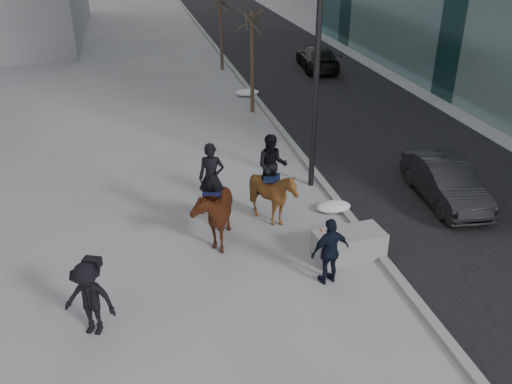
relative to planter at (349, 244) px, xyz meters
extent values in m
plane|color=gray|center=(-2.19, 0.15, -0.36)|extent=(120.00, 120.00, 0.00)
cube|color=black|center=(4.81, 10.15, -0.36)|extent=(8.00, 90.00, 0.01)
cube|color=gray|center=(0.81, 10.15, -0.30)|extent=(0.25, 90.00, 0.12)
cube|color=gray|center=(0.00, 0.00, 0.00)|extent=(1.88, 1.06, 0.73)
imported|color=black|center=(4.12, 2.27, 0.29)|extent=(1.72, 4.09, 1.31)
imported|color=black|center=(5.69, 19.01, 0.31)|extent=(2.41, 4.84, 1.35)
imported|color=#4C1B0F|center=(-3.31, 1.66, 0.55)|extent=(1.51, 2.34, 1.82)
imported|color=black|center=(-3.31, 1.81, 1.47)|extent=(0.79, 0.62, 1.90)
cube|color=#0F1237|center=(-3.31, 1.81, 1.07)|extent=(0.61, 0.67, 0.06)
imported|color=#48250E|center=(-1.49, 2.21, 0.51)|extent=(1.77, 1.90, 1.75)
imported|color=black|center=(-1.49, 2.36, 1.40)|extent=(1.03, 0.90, 1.83)
cube|color=#0E1635|center=(-1.49, 2.36, 1.01)|extent=(0.61, 0.66, 0.06)
imported|color=black|center=(-0.90, -0.93, 0.51)|extent=(1.09, 0.62, 1.75)
cylinder|color=#E83D0D|center=(-0.95, -0.38, 0.79)|extent=(0.04, 0.18, 0.07)
imported|color=black|center=(-6.47, -1.50, 0.51)|extent=(1.30, 1.05, 1.75)
cube|color=black|center=(-6.32, -1.25, 1.26)|extent=(0.42, 0.35, 0.20)
cylinder|color=black|center=(0.41, 4.33, 4.14)|extent=(0.18, 0.18, 9.00)
ellipsoid|color=silver|center=(0.51, 14.78, -0.21)|extent=(1.23, 0.78, 0.31)
ellipsoid|color=silver|center=(0.51, 2.45, -0.23)|extent=(1.08, 0.68, 0.27)
camera|label=1|loc=(-5.15, -11.17, 7.69)|focal=38.00mm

